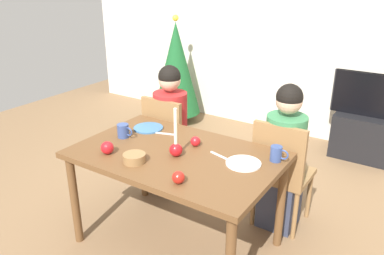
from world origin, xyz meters
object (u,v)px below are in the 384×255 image
at_px(apple_by_left_plate, 107,148).
at_px(bowl_walnuts, 134,158).
at_px(dining_table, 176,164).
at_px(person_left_child, 171,131).
at_px(candle_centerpiece, 176,147).
at_px(mug_left, 123,131).
at_px(christmas_tree, 176,68).
at_px(person_right_child, 283,161).
at_px(chair_left, 169,138).
at_px(chair_right, 281,169).
at_px(tv_stand, 364,137).
at_px(apple_by_right_mug, 195,141).
at_px(tv, 372,95).
at_px(plate_left, 148,128).
at_px(mug_right, 277,154).
at_px(apple_near_candle, 178,177).
at_px(plate_right, 243,163).

bearing_deg(apple_by_left_plate, bowl_walnuts, 0.93).
xyz_separation_m(dining_table, person_left_child, (-0.52, 0.64, -0.10)).
distance_m(candle_centerpiece, mug_left, 0.51).
bearing_deg(christmas_tree, person_left_child, -56.47).
xyz_separation_m(person_right_child, mug_left, (-1.03, -0.63, 0.23)).
xyz_separation_m(chair_left, apple_by_left_plate, (0.13, -0.87, 0.28)).
relative_size(chair_left, bowl_walnuts, 6.07).
xyz_separation_m(chair_right, tv_stand, (0.32, 1.69, -0.27)).
height_order(mug_left, apple_by_right_mug, mug_left).
relative_size(tv, bowl_walnuts, 5.33).
distance_m(tv, apple_by_left_plate, 2.85).
bearing_deg(tv, christmas_tree, -174.60).
xyz_separation_m(tv, apple_by_right_mug, (-0.81, -2.13, 0.08)).
distance_m(chair_right, plate_left, 1.08).
bearing_deg(tv, tv_stand, -90.00).
bearing_deg(apple_by_right_mug, person_right_child, 43.72).
xyz_separation_m(dining_table, plate_left, (-0.44, 0.24, 0.09)).
xyz_separation_m(christmas_tree, mug_right, (2.09, -1.82, 0.07)).
xyz_separation_m(plate_left, apple_by_right_mug, (0.49, -0.07, 0.03)).
bearing_deg(plate_left, candle_centerpiece, -30.84).
distance_m(tv_stand, mug_right, 2.13).
relative_size(tv, apple_near_candle, 10.28).
relative_size(person_left_child, christmas_tree, 0.83).
bearing_deg(candle_centerpiece, plate_left, 149.16).
xyz_separation_m(dining_table, plate_right, (0.46, 0.10, 0.09)).
bearing_deg(person_right_child, person_left_child, 180.00).
relative_size(apple_near_candle, apple_by_right_mug, 1.07).
relative_size(chair_right, candle_centerpiece, 2.64).
distance_m(person_right_child, tv_stand, 1.72).
xyz_separation_m(person_right_child, candle_centerpiece, (-0.52, -0.68, 0.25)).
height_order(tv, plate_right, tv).
height_order(chair_right, apple_by_left_plate, chair_right).
xyz_separation_m(tv_stand, candle_centerpiece, (-0.84, -2.34, 0.58)).
relative_size(dining_table, apple_near_candle, 18.22).
relative_size(christmas_tree, plate_right, 6.16).
bearing_deg(dining_table, apple_near_candle, -52.72).
relative_size(person_right_child, apple_by_left_plate, 13.13).
xyz_separation_m(plate_right, apple_near_candle, (-0.21, -0.43, 0.03)).
relative_size(dining_table, plate_left, 6.02).
relative_size(chair_right, plate_right, 3.93).
xyz_separation_m(plate_left, bowl_walnuts, (0.29, -0.50, 0.02)).
xyz_separation_m(dining_table, mug_right, (0.62, 0.26, 0.14)).
bearing_deg(mug_right, chair_left, 163.02).
xyz_separation_m(dining_table, apple_by_left_plate, (-0.38, -0.27, 0.13)).
bearing_deg(person_right_child, mug_left, -148.35).
relative_size(tv, plate_left, 3.40).
bearing_deg(apple_by_right_mug, mug_right, 9.20).
xyz_separation_m(candle_centerpiece, apple_by_right_mug, (0.02, 0.21, -0.03)).
bearing_deg(mug_right, tv_stand, 83.26).
relative_size(dining_table, candle_centerpiece, 4.11).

